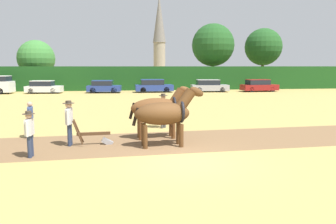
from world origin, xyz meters
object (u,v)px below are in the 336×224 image
object	(u,v)px
farmer_beside_team	(163,108)
parked_car_center_right	(209,86)
tree_center	(263,47)
tree_left	(36,59)
draft_horse_lead_right	(159,108)
farmer_at_plow	(69,119)
parked_car_left	(44,87)
farmer_onlooker_left	(29,131)
plow	(97,137)
church_spire	(159,36)
farmer_onlooker_right	(30,117)
tree_center_left	(213,45)
draft_horse_lead_left	(165,113)
parked_car_center	(154,86)
parked_car_right	(259,86)
parked_car_center_left	(104,87)

from	to	relation	value
farmer_beside_team	parked_car_center_right	distance (m)	24.04
tree_center	tree_left	bearing A→B (deg)	-178.97
tree_left	draft_horse_lead_right	world-z (taller)	tree_left
farmer_at_plow	parked_car_left	distance (m)	27.15
tree_center	farmer_onlooker_left	distance (m)	44.03
plow	farmer_onlooker_left	size ratio (longest dim) A/B	0.98
church_spire	farmer_onlooker_right	xyz separation A→B (m)	(-11.46, -56.96, -8.52)
plow	parked_car_left	distance (m)	27.43
tree_center	plow	xyz separation A→B (m)	(-21.91, -35.01, -5.64)
draft_horse_lead_right	parked_car_center_right	xyz separation A→B (m)	(8.67, 24.86, -0.60)
draft_horse_lead_right	farmer_beside_team	world-z (taller)	draft_horse_lead_right
draft_horse_lead_right	plow	bearing A→B (deg)	-163.89
tree_center_left	plow	xyz separation A→B (m)	(-13.69, -33.48, -5.77)
tree_left	farmer_at_plow	size ratio (longest dim) A/B	3.73
draft_horse_lead_right	farmer_onlooker_right	size ratio (longest dim) A/B	1.77
draft_horse_lead_left	parked_car_center_right	world-z (taller)	draft_horse_lead_left
tree_left	parked_car_center	world-z (taller)	tree_left
draft_horse_lead_left	farmer_onlooker_left	world-z (taller)	draft_horse_lead_left
tree_left	tree_center	size ratio (longest dim) A/B	0.76
parked_car_center_right	tree_center_left	bearing A→B (deg)	76.15
tree_left	plow	distance (m)	36.32
farmer_onlooker_right	parked_car_center	xyz separation A→B (m)	(7.39, 24.51, -0.18)
farmer_at_plow	farmer_beside_team	world-z (taller)	farmer_at_plow
draft_horse_lead_right	farmer_onlooker_right	xyz separation A→B (m)	(-5.48, 0.63, -0.39)
tree_center	parked_car_right	xyz separation A→B (m)	(-4.49, -9.51, -5.24)
draft_horse_lead_left	farmer_beside_team	xyz separation A→B (m)	(0.36, 3.79, -0.27)
parked_car_center_left	parked_car_right	distance (m)	18.79
draft_horse_lead_left	parked_car_left	bearing A→B (deg)	108.55
farmer_at_plow	parked_car_center_left	distance (m)	25.99
farmer_beside_team	parked_car_right	size ratio (longest dim) A/B	0.38
farmer_onlooker_right	parked_car_center_right	xyz separation A→B (m)	(14.15, 24.23, -0.21)
tree_center_left	farmer_at_plow	distance (m)	36.93
parked_car_left	plow	bearing A→B (deg)	-68.75
parked_car_center	parked_car_center_right	size ratio (longest dim) A/B	0.99
farmer_beside_team	parked_car_center_left	distance (m)	23.21
draft_horse_lead_left	farmer_onlooker_right	world-z (taller)	draft_horse_lead_left
parked_car_left	tree_center_left	bearing A→B (deg)	22.31
farmer_at_plow	farmer_beside_team	xyz separation A→B (m)	(4.07, 3.20, -0.03)
plow	tree_center	bearing A→B (deg)	54.44
tree_center_left	plow	size ratio (longest dim) A/B	5.81
farmer_at_plow	parked_car_right	size ratio (longest dim) A/B	0.39
parked_car_center	parked_car_left	bearing A→B (deg)	177.75
farmer_onlooker_left	parked_car_center	xyz separation A→B (m)	(6.58, 27.60, -0.18)
farmer_beside_team	parked_car_left	size ratio (longest dim) A/B	0.43
draft_horse_lead_left	draft_horse_lead_right	world-z (taller)	draft_horse_lead_left
parked_car_center_right	parked_car_right	bearing A→B (deg)	1.24
tree_center_left	parked_car_right	bearing A→B (deg)	-65.01
tree_left	farmer_at_plow	world-z (taller)	tree_left
parked_car_left	parked_car_center_right	bearing A→B (deg)	2.69
tree_left	plow	bearing A→B (deg)	-72.36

